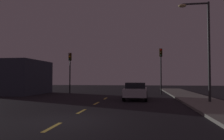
{
  "coord_description": "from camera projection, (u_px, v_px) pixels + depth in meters",
  "views": [
    {
      "loc": [
        3.22,
        -8.78,
        1.75
      ],
      "look_at": [
        0.06,
        13.86,
        2.62
      ],
      "focal_mm": 35.25,
      "sensor_mm": 36.0,
      "label": 1
    }
  ],
  "objects": [
    {
      "name": "traffic_signal_left",
      "position": [
        70.0,
        65.0,
        25.97
      ],
      "size": [
        0.32,
        0.38,
        4.76
      ],
      "color": "black",
      "rests_on": "ground_plane"
    },
    {
      "name": "ground_plane",
      "position": [
        98.0,
        102.0,
        15.99
      ],
      "size": [
        80.0,
        80.0,
        0.0
      ],
      "primitive_type": "plane",
      "color": "black"
    },
    {
      "name": "lane_stripe_second",
      "position": [
        82.0,
        111.0,
        11.64
      ],
      "size": [
        0.16,
        1.6,
        0.01
      ],
      "primitive_type": "cube",
      "color": "#EACC4C",
      "rests_on": "ground_plane"
    },
    {
      "name": "sidewalk_curb_right",
      "position": [
        206.0,
        103.0,
        14.96
      ],
      "size": [
        3.0,
        40.0,
        0.15
      ],
      "primitive_type": "cube",
      "color": "gray",
      "rests_on": "ground_plane"
    },
    {
      "name": "car_stopped_ahead",
      "position": [
        136.0,
        91.0,
        18.17
      ],
      "size": [
        1.93,
        4.4,
        1.41
      ],
      "color": "silver",
      "rests_on": "ground_plane"
    },
    {
      "name": "lane_stripe_third",
      "position": [
        96.0,
        103.0,
        15.4
      ],
      "size": [
        0.16,
        1.6,
        0.01
      ],
      "primitive_type": "cube",
      "color": "#EACC4C",
      "rests_on": "ground_plane"
    },
    {
      "name": "lane_stripe_nearest",
      "position": [
        52.0,
        127.0,
        7.87
      ],
      "size": [
        0.16,
        1.6,
        0.01
      ],
      "primitive_type": "cube",
      "color": "#EACC4C",
      "rests_on": "ground_plane"
    },
    {
      "name": "storefront_left",
      "position": [
        17.0,
        77.0,
        24.72
      ],
      "size": [
        5.61,
        6.56,
        3.75
      ],
      "primitive_type": "cube",
      "color": "#333847",
      "rests_on": "ground_plane"
    },
    {
      "name": "traffic_signal_right",
      "position": [
        161.0,
        62.0,
        24.53
      ],
      "size": [
        0.32,
        0.38,
        5.09
      ],
      "color": "black",
      "rests_on": "ground_plane"
    },
    {
      "name": "street_lamp_right",
      "position": [
        204.0,
        42.0,
        15.3
      ],
      "size": [
        2.13,
        0.36,
        7.11
      ],
      "color": "#2D2D30",
      "rests_on": "ground_plane"
    },
    {
      "name": "lane_stripe_fourth",
      "position": [
        105.0,
        98.0,
        19.16
      ],
      "size": [
        0.16,
        1.6,
        0.01
      ],
      "primitive_type": "cube",
      "color": "#EACC4C",
      "rests_on": "ground_plane"
    }
  ]
}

